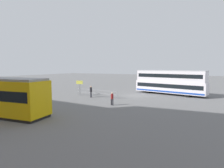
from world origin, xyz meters
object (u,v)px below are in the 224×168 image
Objects in this scene: double_decker_bus at (170,82)px; pedestrian_near_railing at (91,91)px; info_sign at (80,85)px; pedestrian_crossing at (112,98)px.

pedestrian_near_railing is (9.91, 8.60, -1.05)m from double_decker_bus.
info_sign reaches higher than pedestrian_near_railing.
pedestrian_near_railing is 6.51m from pedestrian_crossing.
double_decker_bus is 4.74× the size of info_sign.
pedestrian_crossing is (-5.46, 3.53, -0.10)m from pedestrian_near_railing.
pedestrian_near_railing is at bearing -32.88° from pedestrian_crossing.
pedestrian_crossing is 0.63× the size of info_sign.
double_decker_bus reaches higher than pedestrian_crossing.
pedestrian_near_railing is at bearing 40.96° from double_decker_bus.
pedestrian_near_railing is 0.70× the size of info_sign.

